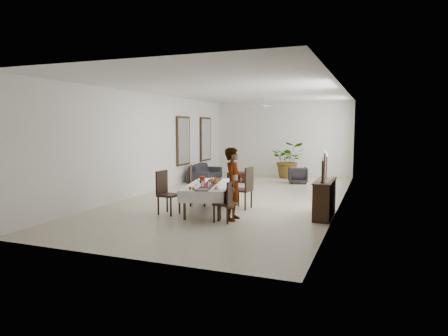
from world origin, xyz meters
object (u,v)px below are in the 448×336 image
dining_table_top (210,185)px  woman (233,184)px  sofa (205,172)px  sideboard_body (325,199)px  red_pitcher (202,180)px

dining_table_top → woman: woman is taller
woman → sofa: 6.82m
woman → dining_table_top: bearing=49.5°
woman → sideboard_body: size_ratio=1.17×
dining_table_top → red_pitcher: red_pitcher is taller
sofa → red_pitcher: bearing=-164.7°
red_pitcher → sofa: size_ratio=0.08×
woman → sofa: woman is taller
woman → sofa: bearing=26.6°
red_pitcher → sideboard_body: red_pitcher is taller
red_pitcher → sideboard_body: size_ratio=0.13×
woman → sideboard_body: bearing=-63.5°
red_pitcher → sofa: (-2.18, 5.17, -0.46)m
red_pitcher → sideboard_body: 3.09m
dining_table_top → sofa: bearing=102.6°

